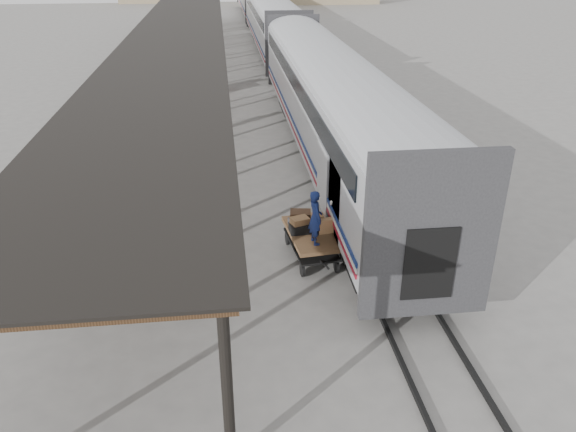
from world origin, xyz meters
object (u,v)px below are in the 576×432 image
(luggage_tug, at_px, (212,81))
(porter, at_px, (315,217))
(baggage_cart, at_px, (311,238))
(pedestrian, at_px, (213,115))

(luggage_tug, bearing_deg, porter, -107.26)
(baggage_cart, height_order, porter, porter)
(baggage_cart, height_order, luggage_tug, luggage_tug)
(baggage_cart, relative_size, pedestrian, 1.57)
(baggage_cart, bearing_deg, porter, -96.17)
(baggage_cart, bearing_deg, luggage_tug, 91.76)
(porter, relative_size, pedestrian, 0.98)
(pedestrian, bearing_deg, porter, 107.63)
(porter, distance_m, pedestrian, 13.90)
(luggage_tug, distance_m, pedestrian, 8.13)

